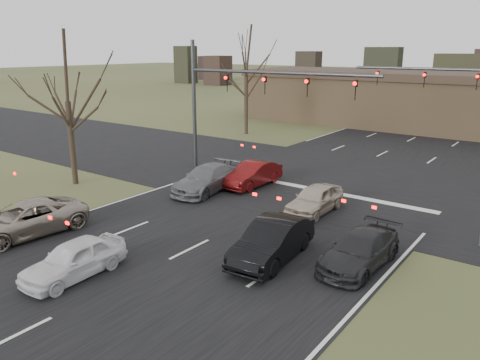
# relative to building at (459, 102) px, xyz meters

# --- Properties ---
(ground) EXTENTS (360.00, 360.00, 0.00)m
(ground) POSITION_rel_building_xyz_m (-2.00, -38.00, -2.67)
(ground) COLOR #414927
(ground) RESTS_ON ground
(road_main) EXTENTS (14.00, 300.00, 0.02)m
(road_main) POSITION_rel_building_xyz_m (-2.00, 22.00, -2.66)
(road_main) COLOR black
(road_main) RESTS_ON ground
(road_cross) EXTENTS (200.00, 14.00, 0.02)m
(road_cross) POSITION_rel_building_xyz_m (-2.00, -23.00, -2.65)
(road_cross) COLOR black
(road_cross) RESTS_ON ground
(building) EXTENTS (42.40, 10.40, 5.30)m
(building) POSITION_rel_building_xyz_m (0.00, 0.00, 0.00)
(building) COLOR olive
(building) RESTS_ON ground
(mast_arm_near) EXTENTS (12.12, 0.24, 8.00)m
(mast_arm_near) POSITION_rel_building_xyz_m (-7.23, -25.00, 2.41)
(mast_arm_near) COLOR #383A3D
(mast_arm_near) RESTS_ON ground
(tree_left_near) EXTENTS (5.10, 5.10, 8.50)m
(tree_left_near) POSITION_rel_building_xyz_m (-13.50, -32.00, 3.90)
(tree_left_near) COLOR black
(tree_left_near) RESTS_ON ground
(tree_left_far) EXTENTS (5.70, 5.70, 9.50)m
(tree_left_far) POSITION_rel_building_xyz_m (-15.00, -13.00, 4.68)
(tree_left_far) COLOR black
(tree_left_far) RESTS_ON ground
(car_silver_suv) EXTENTS (2.79, 5.19, 1.39)m
(car_silver_suv) POSITION_rel_building_xyz_m (-8.50, -37.90, -1.97)
(car_silver_suv) COLOR #A09282
(car_silver_suv) RESTS_ON ground
(car_white_sedan) EXTENTS (1.63, 3.77, 1.27)m
(car_white_sedan) POSITION_rel_building_xyz_m (-3.68, -38.91, -2.03)
(car_white_sedan) COLOR white
(car_white_sedan) RESTS_ON ground
(car_black_hatch) EXTENTS (1.97, 4.55, 1.46)m
(car_black_hatch) POSITION_rel_building_xyz_m (1.00, -33.81, -1.94)
(car_black_hatch) COLOR black
(car_black_hatch) RESTS_ON ground
(car_charcoal_sedan) EXTENTS (1.90, 4.27, 1.22)m
(car_charcoal_sedan) POSITION_rel_building_xyz_m (3.80, -32.47, -2.06)
(car_charcoal_sedan) COLOR black
(car_charcoal_sedan) RESTS_ON ground
(car_grey_ahead) EXTENTS (2.46, 4.98, 1.39)m
(car_grey_ahead) POSITION_rel_building_xyz_m (-6.44, -28.70, -1.97)
(car_grey_ahead) COLOR slate
(car_grey_ahead) RESTS_ON ground
(car_red_ahead) EXTENTS (1.50, 4.10, 1.34)m
(car_red_ahead) POSITION_rel_building_xyz_m (-5.00, -26.41, -1.99)
(car_red_ahead) COLOR #550C0C
(car_red_ahead) RESTS_ON ground
(car_silver_ahead) EXTENTS (1.59, 3.87, 1.31)m
(car_silver_ahead) POSITION_rel_building_xyz_m (-0.13, -28.31, -2.01)
(car_silver_ahead) COLOR #BDAC99
(car_silver_ahead) RESTS_ON ground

